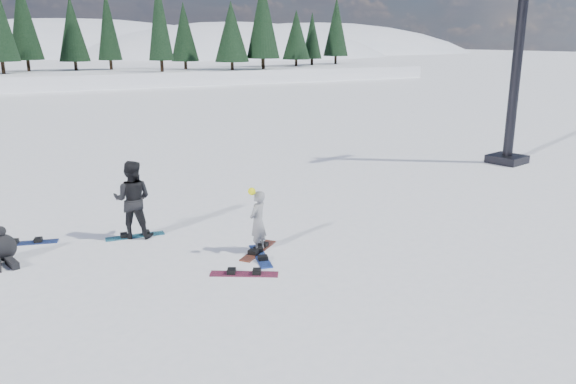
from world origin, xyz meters
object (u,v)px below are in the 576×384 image
object	(u,v)px
snowboard_loose_c	(27,243)
snowboard_loose_b	(244,274)
snowboarder_man	(132,199)
snowboard_loose_a	(260,256)
seated_rider	(3,249)
snowboarder_woman	(258,221)
lift_tower	(516,76)

from	to	relation	value
snowboard_loose_c	snowboard_loose_b	size ratio (longest dim) A/B	1.00
snowboarder_man	snowboard_loose_a	bearing A→B (deg)	156.75
snowboard_loose_b	snowboard_loose_a	bearing A→B (deg)	75.82
seated_rider	snowboarder_woman	bearing A→B (deg)	-28.03
lift_tower	snowboard_loose_b	distance (m)	15.79
snowboarder_man	snowboard_loose_c	distance (m)	2.85
snowboarder_woman	snowboarder_man	bearing A→B (deg)	-80.87
snowboarder_woman	snowboard_loose_a	distance (m)	0.84
lift_tower	snowboard_loose_c	distance (m)	18.85
seated_rider	snowboarder_man	bearing A→B (deg)	-1.04
snowboarder_woman	snowboard_loose_a	world-z (taller)	snowboarder_woman
snowboarder_woman	snowboard_loose_c	distance (m)	5.98
snowboard_loose_c	seated_rider	bearing A→B (deg)	-101.40
seated_rider	snowboard_loose_c	distance (m)	1.24
snowboarder_woman	snowboarder_man	size ratio (longest dim) A/B	0.81
snowboarder_man	snowboarder_woman	bearing A→B (deg)	161.76
seated_rider	snowboard_loose_b	size ratio (longest dim) A/B	0.69
snowboard_loose_c	snowboard_loose_a	size ratio (longest dim) A/B	1.00
snowboarder_man	seated_rider	distance (m)	3.19
lift_tower	snowboarder_man	world-z (taller)	lift_tower
snowboard_loose_a	snowboard_loose_c	bearing A→B (deg)	67.12
seated_rider	snowboard_loose_a	world-z (taller)	seated_rider
seated_rider	snowboard_loose_a	distance (m)	5.97
lift_tower	snowboarder_man	distance (m)	16.23
seated_rider	lift_tower	bearing A→B (deg)	-0.09
snowboarder_woman	snowboard_loose_c	world-z (taller)	snowboarder_woman
snowboarder_man	seated_rider	bearing A→B (deg)	32.93
lift_tower	snowboard_loose_c	xyz separation A→B (m)	(-18.47, -1.22, -3.55)
snowboard_loose_c	snowboard_loose_b	xyz separation A→B (m)	(4.13, -4.35, 0.00)
lift_tower	snowboard_loose_a	xyz separation A→B (m)	(-13.58, -4.77, -3.55)
seated_rider	snowboard_loose_a	xyz separation A→B (m)	(5.42, -2.48, -0.31)
seated_rider	snowboard_loose_c	xyz separation A→B (m)	(0.53, 1.08, -0.31)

